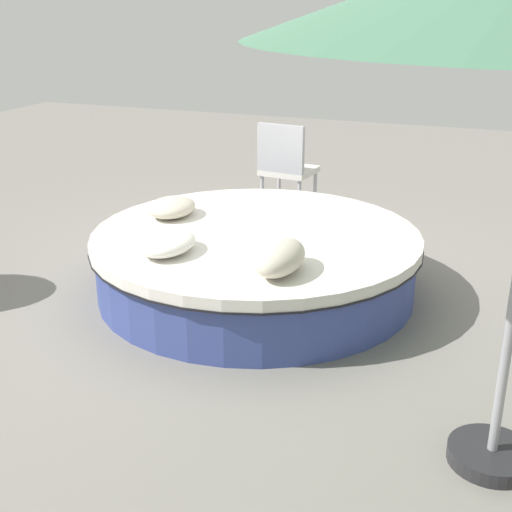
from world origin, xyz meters
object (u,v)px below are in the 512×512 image
(throw_pillow_0, at_px, (172,207))
(patio_chair, at_px, (285,162))
(round_bed, at_px, (256,261))
(throw_pillow_1, at_px, (167,243))
(throw_pillow_2, at_px, (280,257))

(throw_pillow_0, bearing_deg, patio_chair, -10.43)
(round_bed, height_order, throw_pillow_1, throw_pillow_1)
(round_bed, height_order, throw_pillow_0, throw_pillow_0)
(throw_pillow_1, height_order, patio_chair, patio_chair)
(throw_pillow_0, bearing_deg, throw_pillow_2, -124.41)
(round_bed, distance_m, patio_chair, 2.14)
(round_bed, xyz_separation_m, patio_chair, (2.07, 0.45, 0.31))
(throw_pillow_0, bearing_deg, round_bed, -99.91)
(throw_pillow_2, height_order, patio_chair, patio_chair)
(throw_pillow_1, bearing_deg, throw_pillow_0, 25.22)
(round_bed, distance_m, throw_pillow_1, 0.84)
(throw_pillow_2, distance_m, patio_chair, 2.92)
(throw_pillow_0, relative_size, patio_chair, 0.48)
(throw_pillow_0, height_order, throw_pillow_1, throw_pillow_0)
(throw_pillow_0, distance_m, throw_pillow_1, 0.87)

